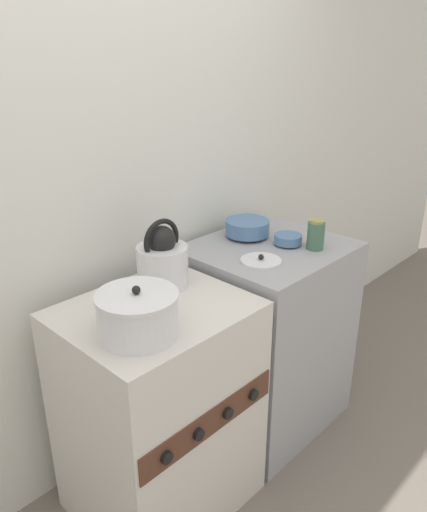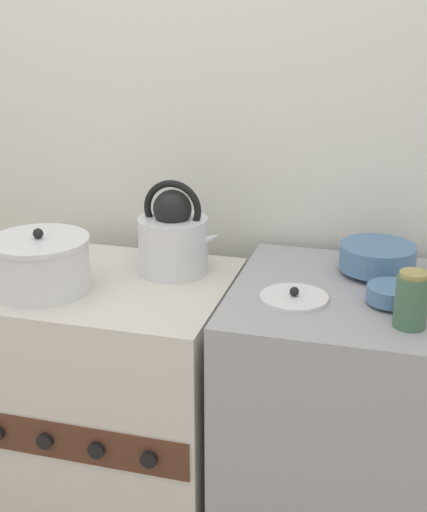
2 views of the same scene
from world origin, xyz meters
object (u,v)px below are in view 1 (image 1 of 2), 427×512
Objects in this scene: cooking_pot at (138,314)px; small_ceramic_bowl at (288,239)px; storage_jar at (316,235)px; loose_pot_lid at (261,261)px; enamel_bowl at (247,228)px; kettle at (163,260)px; stove at (160,410)px.

cooking_pot reaches higher than small_ceramic_bowl.
storage_jar reaches higher than loose_pot_lid.
cooking_pot is 0.69m from loose_pot_lid.
loose_pot_lid is at bearing -128.82° from enamel_bowl.
kettle is 1.56× the size of loose_pot_lid.
kettle is at bearing 166.41° from small_ceramic_bowl.
enamel_bowl reaches higher than stove.
kettle is 2.16× the size of small_ceramic_bowl.
storage_jar is at bearing -2.35° from cooking_pot.
cooking_pot reaches higher than loose_pot_lid.
enamel_bowl is at bearing 13.72° from stove.
enamel_bowl reaches higher than loose_pot_lid.
enamel_bowl is at bearing 51.18° from loose_pot_lid.
enamel_bowl is at bearing 5.16° from kettle.
small_ceramic_bowl is at bearing -76.41° from enamel_bowl.
loose_pot_lid is at bearing 164.02° from storage_jar.
enamel_bowl is at bearing 103.59° from small_ceramic_bowl.
storage_jar is at bearing -15.98° from loose_pot_lid.
stove is 1.00m from storage_jar.
cooking_pot is (-0.15, -0.10, 0.53)m from stove.
enamel_bowl is 1.64× the size of small_ceramic_bowl.
storage_jar is at bearing -68.95° from small_ceramic_bowl.
stove is 3.34× the size of kettle.
cooking_pot is 0.93m from small_ceramic_bowl.
small_ceramic_bowl is (0.62, -0.15, -0.04)m from kettle.
enamel_bowl is 1.53× the size of storage_jar.
kettle is at bearing -174.84° from enamel_bowl.
enamel_bowl is (0.57, 0.05, -0.02)m from kettle.
cooking_pot is (-0.30, -0.23, -0.03)m from kettle.
cooking_pot is 1.30× the size of enamel_bowl.
storage_jar reaches higher than stove.
kettle reaches higher than storage_jar.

